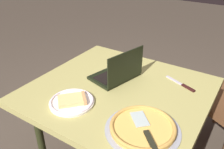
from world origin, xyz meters
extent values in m
cube|color=tan|center=(0.00, 0.00, 0.71)|extent=(1.04, 0.97, 0.04)
cylinder|color=black|center=(-0.36, -0.36, 0.34)|extent=(0.05, 0.05, 0.69)
cylinder|color=black|center=(0.36, -0.36, 0.34)|extent=(0.05, 0.05, 0.69)
cylinder|color=black|center=(0.36, 0.36, 0.34)|extent=(0.05, 0.05, 0.69)
cube|color=black|center=(0.10, -0.11, 0.73)|extent=(0.27, 0.34, 0.02)
cube|color=black|center=(0.10, -0.11, 0.74)|extent=(0.19, 0.29, 0.00)
cube|color=black|center=(0.00, -0.08, 0.84)|extent=(0.08, 0.29, 0.20)
cube|color=#93B1DF|center=(0.00, -0.08, 0.84)|extent=(0.07, 0.26, 0.17)
cylinder|color=white|center=(0.14, 0.27, 0.73)|extent=(0.25, 0.25, 0.01)
torus|color=white|center=(0.14, 0.27, 0.74)|extent=(0.24, 0.24, 0.01)
cube|color=#EBBF74|center=(0.14, 0.27, 0.75)|extent=(0.18, 0.18, 0.02)
cube|color=tan|center=(0.09, 0.22, 0.75)|extent=(0.09, 0.09, 0.03)
cylinder|color=#9395A1|center=(-0.29, 0.25, 0.73)|extent=(0.36, 0.36, 0.01)
cylinder|color=#E0AE51|center=(-0.29, 0.25, 0.74)|extent=(0.31, 0.31, 0.02)
torus|color=gold|center=(-0.29, 0.25, 0.75)|extent=(0.32, 0.32, 0.02)
cube|color=#B0BDBA|center=(-0.25, 0.21, 0.75)|extent=(0.13, 0.13, 0.00)
cube|color=black|center=(-0.36, 0.33, 0.76)|extent=(0.12, 0.12, 0.01)
cube|color=#BEB3C5|center=(-0.27, -0.27, 0.73)|extent=(0.17, 0.08, 0.00)
cube|color=black|center=(-0.36, -0.23, 0.73)|extent=(0.09, 0.06, 0.01)
cylinder|color=brown|center=(-0.50, -0.96, 0.21)|extent=(0.03, 0.03, 0.41)
cylinder|color=brown|center=(-0.29, -0.60, 0.21)|extent=(0.03, 0.03, 0.41)
camera|label=1|loc=(-0.63, 1.05, 1.52)|focal=38.10mm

